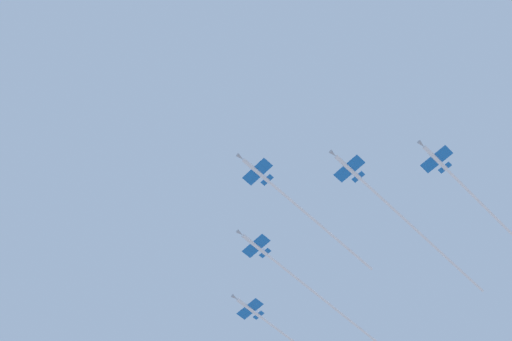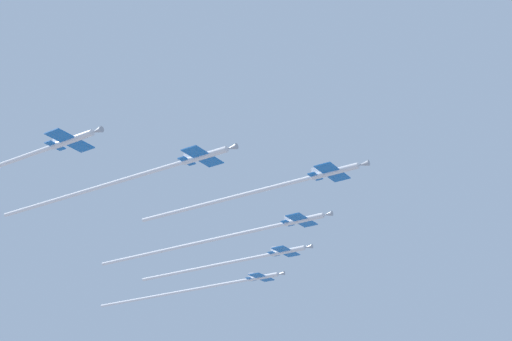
% 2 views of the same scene
% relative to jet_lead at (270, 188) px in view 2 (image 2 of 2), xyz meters
% --- Properties ---
extents(jet_lead, '(45.87, 13.94, 2.16)m').
position_rel_jet_lead_xyz_m(jet_lead, '(0.00, 0.00, 0.00)').
color(jet_lead, white).
extents(jet_port_inner, '(56.72, 16.60, 2.16)m').
position_rel_jet_lead_xyz_m(jet_port_inner, '(-22.65, 10.45, -0.40)').
color(jet_port_inner, white).
extents(jet_starboard_inner, '(51.79, 15.39, 2.16)m').
position_rel_jet_lead_xyz_m(jet_starboard_inner, '(-13.05, -19.20, 0.40)').
color(jet_starboard_inner, white).
extents(jet_port_outer, '(45.97, 13.96, 2.16)m').
position_rel_jet_lead_xyz_m(jet_port_outer, '(-34.04, 23.66, -0.08)').
color(jet_port_outer, white).
extents(jet_starboard_outer, '(46.10, 14.00, 2.16)m').
position_rel_jet_lead_xyz_m(jet_starboard_outer, '(-19.28, -36.74, 0.08)').
color(jet_starboard_outer, white).
extents(jet_center_rear, '(58.75, 17.10, 2.16)m').
position_rel_jet_lead_xyz_m(jet_center_rear, '(-59.13, 33.51, 0.45)').
color(jet_center_rear, white).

